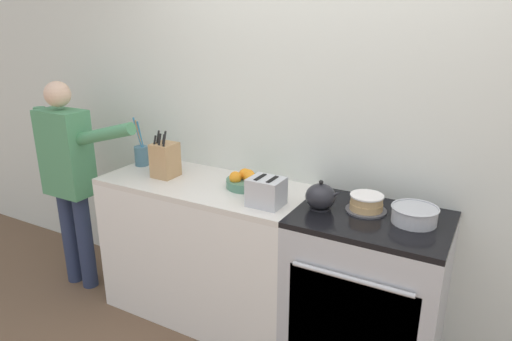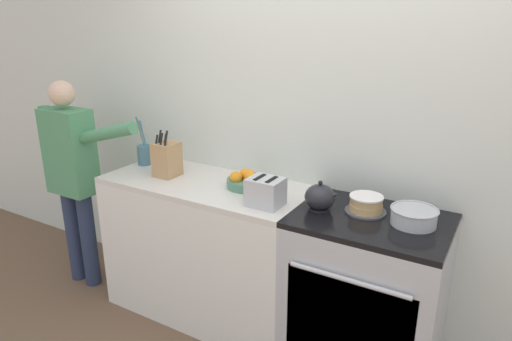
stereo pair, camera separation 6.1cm
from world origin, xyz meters
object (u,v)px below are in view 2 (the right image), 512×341
at_px(tea_kettle, 320,197).
at_px(fruit_bowl, 246,180).
at_px(utensil_crock, 144,153).
at_px(toaster, 266,192).
at_px(stove_range, 364,296).
at_px(layer_cake, 366,205).
at_px(mixing_bowl, 414,216).
at_px(knife_block, 167,159).
at_px(person_baker, 73,169).

distance_m(tea_kettle, fruit_bowl, 0.51).
height_order(utensil_crock, toaster, utensil_crock).
height_order(stove_range, fruit_bowl, fruit_bowl).
distance_m(layer_cake, tea_kettle, 0.24).
relative_size(mixing_bowl, toaster, 1.16).
distance_m(knife_block, fruit_bowl, 0.56).
xyz_separation_m(fruit_bowl, toaster, (0.23, -0.18, 0.03)).
distance_m(layer_cake, mixing_bowl, 0.25).
height_order(fruit_bowl, toaster, toaster).
height_order(utensil_crock, person_baker, person_baker).
distance_m(tea_kettle, utensil_crock, 1.36).
height_order(layer_cake, utensil_crock, utensil_crock).
distance_m(layer_cake, utensil_crock, 1.57).
height_order(mixing_bowl, person_baker, person_baker).
relative_size(tea_kettle, mixing_bowl, 0.85).
bearing_deg(utensil_crock, fruit_bowl, -1.60).
bearing_deg(mixing_bowl, knife_block, -178.07).
bearing_deg(utensil_crock, layer_cake, -0.79).
bearing_deg(toaster, stove_range, 12.68).
height_order(layer_cake, knife_block, knife_block).
bearing_deg(utensil_crock, stove_range, -2.86).
bearing_deg(mixing_bowl, toaster, -168.16).
relative_size(utensil_crock, fruit_bowl, 1.40).
bearing_deg(toaster, knife_block, 172.36).
distance_m(mixing_bowl, person_baker, 2.27).
height_order(utensil_crock, fruit_bowl, utensil_crock).
distance_m(mixing_bowl, toaster, 0.76).
bearing_deg(layer_cake, stove_range, -49.73).
bearing_deg(knife_block, stove_range, 0.79).
height_order(tea_kettle, fruit_bowl, tea_kettle).
height_order(stove_range, knife_block, knife_block).
distance_m(utensil_crock, person_baker, 0.52).
height_order(stove_range, mixing_bowl, mixing_bowl).
bearing_deg(mixing_bowl, fruit_bowl, 178.56).
distance_m(layer_cake, knife_block, 1.28).
bearing_deg(knife_block, tea_kettle, -0.34).
bearing_deg(knife_block, layer_cake, 3.48).
relative_size(fruit_bowl, person_baker, 0.16).
height_order(fruit_bowl, person_baker, person_baker).
xyz_separation_m(utensil_crock, person_baker, (-0.44, -0.26, -0.11)).
distance_m(tea_kettle, person_baker, 1.80).
height_order(knife_block, utensil_crock, utensil_crock).
bearing_deg(utensil_crock, toaster, -10.77).
xyz_separation_m(layer_cake, person_baker, (-2.01, -0.23, -0.08)).
xyz_separation_m(mixing_bowl, utensil_crock, (-1.82, 0.05, 0.04)).
relative_size(tea_kettle, person_baker, 0.13).
height_order(knife_block, fruit_bowl, knife_block).
xyz_separation_m(utensil_crock, toaster, (1.08, -0.20, -0.00)).
height_order(layer_cake, fruit_bowl, fruit_bowl).
bearing_deg(person_baker, layer_cake, -6.23).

